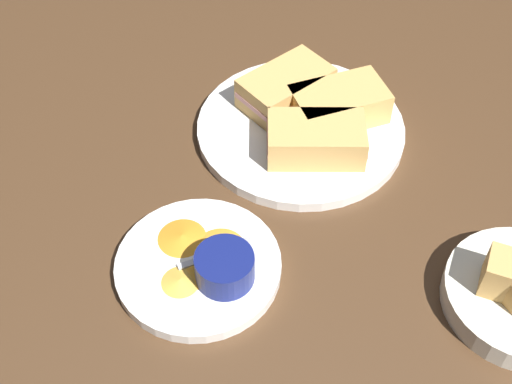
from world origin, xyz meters
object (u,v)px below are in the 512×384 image
object	(u,v)px
sandwich_half_extra	(288,87)
ramekin_dark_sauce	(293,85)
plate_sandwich_main	(300,129)
sandwich_half_near	(316,139)
ramekin_light_gravy	(225,267)
spoon_by_dark_ramekin	(292,116)
spoon_by_gravy_ramekin	(233,249)
sandwich_half_far	(339,104)
plate_chips_companion	(198,266)

from	to	relation	value
sandwich_half_extra	ramekin_dark_sauce	size ratio (longest dim) A/B	2.39
plate_sandwich_main	sandwich_half_near	xyz separation A→B (cm)	(-0.92, 5.54, 3.20)
ramekin_light_gravy	spoon_by_dark_ramekin	bearing A→B (deg)	-116.16
sandwich_half_near	spoon_by_gravy_ramekin	size ratio (longest dim) A/B	1.43
plate_sandwich_main	sandwich_half_extra	distance (cm)	6.46
plate_sandwich_main	sandwich_half_far	world-z (taller)	sandwich_half_far
sandwich_half_extra	sandwich_half_far	bearing A→B (deg)	144.46
plate_sandwich_main	sandwich_half_near	size ratio (longest dim) A/B	2.09
plate_sandwich_main	ramekin_light_gravy	xyz separation A→B (cm)	(13.57, 24.15, 2.84)
spoon_by_gravy_ramekin	plate_chips_companion	bearing A→B (deg)	13.91
plate_sandwich_main	plate_chips_companion	world-z (taller)	same
sandwich_half_far	ramekin_dark_sauce	size ratio (longest dim) A/B	2.28
sandwich_half_extra	ramekin_dark_sauce	distance (cm)	1.50
plate_chips_companion	plate_sandwich_main	bearing A→B (deg)	-127.43
ramekin_light_gravy	spoon_by_gravy_ramekin	bearing A→B (deg)	-110.16
sandwich_half_near	ramekin_light_gravy	distance (cm)	23.59
sandwich_half_far	plate_sandwich_main	bearing A→B (deg)	9.46
spoon_by_dark_ramekin	sandwich_half_extra	bearing A→B (deg)	-90.56
ramekin_dark_sauce	plate_sandwich_main	bearing A→B (deg)	90.46
sandwich_half_near	sandwich_half_extra	size ratio (longest dim) A/B	0.94
ramekin_light_gravy	spoon_by_gravy_ramekin	world-z (taller)	ramekin_light_gravy
sandwich_half_extra	spoon_by_dark_ramekin	world-z (taller)	sandwich_half_extra
sandwich_half_near	sandwich_half_extra	distance (cm)	11.23
sandwich_half_near	sandwich_half_far	bearing A→B (deg)	-125.54
sandwich_half_far	sandwich_half_extra	world-z (taller)	same
ramekin_dark_sauce	sandwich_half_extra	bearing A→B (deg)	51.94
plate_sandwich_main	sandwich_half_near	world-z (taller)	sandwich_half_near
sandwich_half_extra	plate_chips_companion	size ratio (longest dim) A/B	0.75
ramekin_dark_sauce	spoon_by_gravy_ramekin	size ratio (longest dim) A/B	0.64
spoon_by_gravy_ramekin	ramekin_dark_sauce	bearing A→B (deg)	-114.14
ramekin_dark_sauce	sandwich_half_far	bearing A→B (deg)	134.32
sandwich_half_far	spoon_by_gravy_ramekin	distance (cm)	27.98
plate_sandwich_main	spoon_by_gravy_ramekin	xyz separation A→B (cm)	(12.26, 20.58, 1.16)
sandwich_half_extra	ramekin_light_gravy	xyz separation A→B (cm)	(12.64, 29.68, -0.36)
sandwich_half_near	spoon_by_gravy_ramekin	world-z (taller)	sandwich_half_near
sandwich_half_extra	spoon_by_dark_ramekin	distance (cm)	4.51
ramekin_dark_sauce	spoon_by_gravy_ramekin	xyz separation A→B (cm)	(12.20, 27.23, -1.51)
ramekin_dark_sauce	spoon_by_gravy_ramekin	bearing A→B (deg)	65.86
sandwich_half_extra	spoon_by_dark_ramekin	size ratio (longest dim) A/B	1.51
spoon_by_dark_ramekin	plate_chips_companion	xyz separation A→B (cm)	(15.60, 23.16, -1.16)
sandwich_half_far	plate_chips_companion	size ratio (longest dim) A/B	0.72
sandwich_half_near	plate_chips_companion	xyz separation A→B (cm)	(17.49, 16.11, -3.20)
sandwich_half_far	ramekin_dark_sauce	world-z (taller)	sandwich_half_far
sandwich_half_far	spoon_by_gravy_ramekin	world-z (taller)	sandwich_half_far
sandwich_half_far	spoon_by_gravy_ramekin	size ratio (longest dim) A/B	1.45
plate_chips_companion	ramekin_light_gravy	bearing A→B (deg)	140.19
sandwich_half_near	ramekin_dark_sauce	size ratio (longest dim) A/B	2.24
plate_sandwich_main	sandwich_half_extra	size ratio (longest dim) A/B	1.96
ramekin_dark_sauce	ramekin_light_gravy	bearing A→B (deg)	66.31
plate_sandwich_main	sandwich_half_extra	bearing A→B (deg)	-80.54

